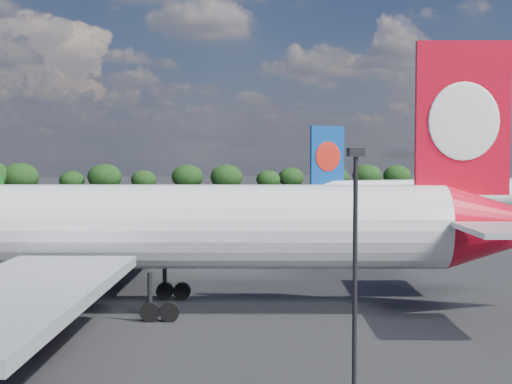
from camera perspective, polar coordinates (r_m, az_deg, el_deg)
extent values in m
plane|color=black|center=(91.61, -17.22, -3.60)|extent=(500.00, 500.00, 0.00)
cylinder|color=silver|center=(47.97, -10.53, -2.73)|extent=(42.35, 15.97, 5.57)
cone|color=red|center=(49.84, 19.78, -2.64)|extent=(10.01, 7.62, 5.57)
cube|color=red|center=(48.67, 16.19, 5.68)|extent=(6.07, 2.07, 10.02)
ellipsoid|color=white|center=(48.34, 16.30, 5.46)|extent=(4.58, 1.39, 5.12)
ellipsoid|color=white|center=(48.99, 16.08, 5.43)|extent=(4.58, 1.39, 5.12)
cube|color=#A2A5AA|center=(43.32, 19.67, -2.88)|extent=(6.52, 7.72, 0.33)
cube|color=#A2A5AA|center=(54.98, 15.49, -1.60)|extent=(6.52, 7.72, 0.33)
cube|color=#A2A5AA|center=(34.94, -18.75, -7.93)|extent=(12.57, 23.37, 0.61)
cube|color=#A2A5AA|center=(62.71, -9.96, -3.02)|extent=(12.57, 23.37, 0.61)
cylinder|color=red|center=(41.10, -19.08, -8.36)|extent=(6.14, 4.30, 3.01)
cube|color=#A2A5AA|center=(40.96, -19.10, -7.29)|extent=(2.45, 0.94, 1.34)
cylinder|color=red|center=(57.94, -13.13, -4.99)|extent=(6.14, 4.30, 3.01)
cube|color=#A2A5AA|center=(57.84, -13.14, -4.23)|extent=(2.45, 0.94, 1.34)
cylinder|color=black|center=(44.89, -8.49, -8.14)|extent=(0.38, 0.38, 2.78)
cylinder|color=black|center=(45.11, -8.48, -9.45)|extent=(1.31, 0.79, 1.22)
cylinder|color=black|center=(44.94, -6.92, -9.49)|extent=(1.31, 0.79, 1.22)
cylinder|color=black|center=(51.39, -7.31, -6.71)|extent=(0.38, 0.38, 2.78)
cylinder|color=black|center=(51.58, -7.30, -7.87)|extent=(1.31, 0.79, 1.22)
cylinder|color=black|center=(51.43, -5.94, -7.89)|extent=(1.31, 0.79, 1.22)
cylinder|color=silver|center=(107.86, 14.36, -0.19)|extent=(34.41, 7.86, 4.49)
cone|color=silver|center=(97.84, 4.27, -0.42)|extent=(7.60, 5.18, 4.49)
cube|color=navy|center=(98.78, 5.72, 2.94)|extent=(4.96, 0.94, 8.08)
ellipsoid|color=red|center=(98.54, 5.78, 2.85)|extent=(3.77, 0.55, 4.13)
ellipsoid|color=red|center=(99.03, 5.65, 2.85)|extent=(3.77, 0.55, 4.13)
cube|color=#A2A5AA|center=(94.10, 6.49, -0.35)|extent=(4.56, 5.76, 0.27)
cube|color=#A2A5AA|center=(103.05, 4.07, -0.05)|extent=(4.56, 5.76, 0.27)
cube|color=#A2A5AA|center=(99.61, 18.96, -1.34)|extent=(7.59, 18.45, 0.49)
cube|color=#A2A5AA|center=(118.71, 11.92, -0.57)|extent=(7.59, 18.45, 0.49)
cylinder|color=#A2A5AA|center=(104.33, 18.18, -1.78)|extent=(4.71, 2.86, 2.43)
cube|color=#A2A5AA|center=(104.28, 18.19, -1.44)|extent=(1.99, 0.46, 1.08)
cylinder|color=#A2A5AA|center=(115.98, 13.83, -1.25)|extent=(4.71, 2.86, 2.43)
cube|color=#A2A5AA|center=(115.93, 13.84, -0.94)|extent=(1.99, 0.46, 1.08)
cylinder|color=black|center=(104.84, 14.34, -2.00)|extent=(0.28, 0.28, 2.25)
cylinder|color=black|center=(104.92, 14.34, -2.46)|extent=(1.02, 0.50, 0.99)
cylinder|color=black|center=(104.37, 13.89, -2.49)|extent=(1.02, 0.50, 0.99)
cylinder|color=black|center=(109.34, 12.77, -1.78)|extent=(0.28, 0.28, 2.25)
cylinder|color=black|center=(109.41, 12.76, -2.22)|extent=(1.02, 0.50, 0.99)
cylinder|color=black|center=(108.89, 12.32, -2.24)|extent=(1.02, 0.50, 0.99)
cylinder|color=black|center=(24.50, 7.90, -9.26)|extent=(0.16, 0.16, 10.25)
cube|color=black|center=(23.94, 7.99, 3.17)|extent=(0.55, 0.30, 0.28)
cylinder|color=gray|center=(208.13, -19.66, 0.26)|extent=(0.20, 0.20, 2.00)
cube|color=#F5B015|center=(213.07, -12.13, 1.23)|extent=(5.00, 0.30, 3.00)
cylinder|color=gray|center=(213.17, -12.12, 0.50)|extent=(0.30, 0.30, 2.50)
ellipsoid|color=black|center=(214.03, -18.33, 1.16)|extent=(10.45, 8.84, 8.04)
ellipsoid|color=black|center=(214.45, -14.51, 0.90)|extent=(7.33, 6.20, 5.64)
ellipsoid|color=black|center=(212.89, -12.01, 1.19)|extent=(10.00, 8.46, 7.69)
ellipsoid|color=black|center=(213.91, -8.97, 0.97)|extent=(7.51, 6.35, 5.77)
ellipsoid|color=black|center=(215.39, -5.51, 1.22)|extent=(9.58, 8.11, 7.37)
ellipsoid|color=black|center=(211.98, -2.39, 1.22)|extent=(9.68, 8.19, 7.45)
ellipsoid|color=black|center=(214.88, 0.99, 1.00)|extent=(7.37, 6.23, 5.67)
ellipsoid|color=black|center=(223.93, 2.83, 1.17)|extent=(8.24, 6.98, 6.34)
ellipsoid|color=black|center=(224.57, 6.37, 1.20)|extent=(8.62, 7.30, 6.63)
ellipsoid|color=black|center=(230.72, 8.86, 1.31)|extent=(9.54, 8.07, 7.34)
ellipsoid|color=black|center=(233.83, 11.23, 1.28)|extent=(9.14, 7.73, 7.03)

